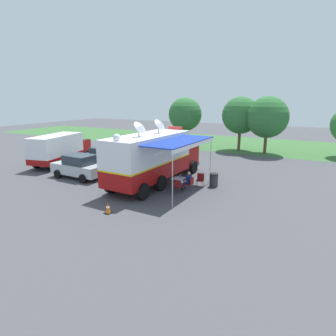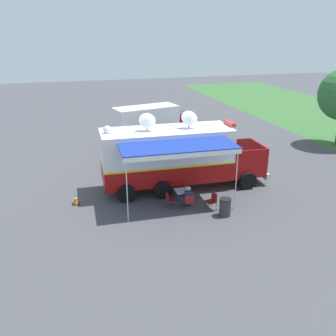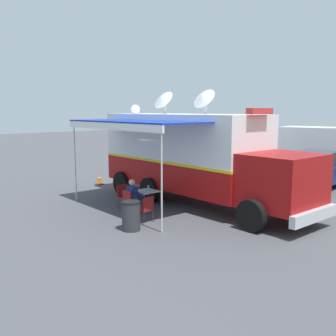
% 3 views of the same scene
% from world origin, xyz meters
% --- Properties ---
extents(ground_plane, '(100.00, 100.00, 0.00)m').
position_xyz_m(ground_plane, '(0.00, 0.00, 0.00)').
color(ground_plane, '#47474C').
extents(lot_stripe, '(0.29, 4.80, 0.01)m').
position_xyz_m(lot_stripe, '(-2.91, 1.38, 0.00)').
color(lot_stripe, silver).
rests_on(lot_stripe, ground).
extents(command_truck, '(5.06, 9.57, 4.53)m').
position_xyz_m(command_truck, '(0.06, 0.75, 1.95)').
color(command_truck, '#9E0F0F').
rests_on(command_truck, ground).
extents(folding_table, '(0.83, 0.83, 0.73)m').
position_xyz_m(folding_table, '(2.12, 0.27, 0.67)').
color(folding_table, silver).
rests_on(folding_table, ground).
extents(water_bottle, '(0.07, 0.07, 0.22)m').
position_xyz_m(water_bottle, '(2.14, 0.42, 0.83)').
color(water_bottle, '#4C99D8').
rests_on(water_bottle, folding_table).
extents(folding_chair_at_table, '(0.50, 0.50, 0.87)m').
position_xyz_m(folding_chair_at_table, '(2.92, 0.33, 0.51)').
color(folding_chair_at_table, maroon).
rests_on(folding_chair_at_table, ground).
extents(folding_chair_beside_table, '(0.50, 0.50, 0.87)m').
position_xyz_m(folding_chair_beside_table, '(2.49, -0.58, 0.51)').
color(folding_chair_beside_table, maroon).
rests_on(folding_chair_beside_table, ground).
extents(folding_chair_spare_by_truck, '(0.55, 0.55, 0.87)m').
position_xyz_m(folding_chair_spare_by_truck, '(3.15, 1.49, 0.51)').
color(folding_chair_spare_by_truck, maroon).
rests_on(folding_chair_spare_by_truck, ground).
extents(seated_responder, '(0.67, 0.56, 1.25)m').
position_xyz_m(seated_responder, '(2.73, 0.33, 0.65)').
color(seated_responder, navy).
rests_on(seated_responder, ground).
extents(trash_bin, '(0.57, 0.57, 0.91)m').
position_xyz_m(trash_bin, '(4.01, 1.82, 0.46)').
color(trash_bin, '#2D2D33').
rests_on(trash_bin, ground).
extents(traffic_cone, '(0.36, 0.36, 0.58)m').
position_xyz_m(traffic_cone, '(0.66, -5.16, 0.28)').
color(traffic_cone, black).
rests_on(traffic_cone, ground).
extents(car_behind_truck, '(4.32, 2.26, 1.76)m').
position_xyz_m(car_behind_truck, '(-6.21, 2.62, 0.88)').
color(car_behind_truck, navy).
rests_on(car_behind_truck, ground).
extents(car_far_corner, '(4.24, 2.09, 1.76)m').
position_xyz_m(car_far_corner, '(-5.65, -0.84, 0.88)').
color(car_far_corner, '#B2B5BA').
rests_on(car_far_corner, ground).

